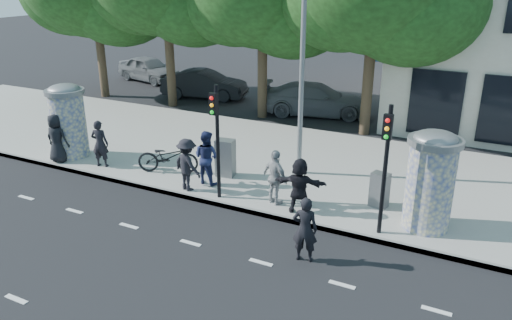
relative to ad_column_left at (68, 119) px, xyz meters
The scene contains 22 objects.
ground 8.63m from the ad_column_left, 32.01° to the right, with size 120.00×120.00×0.00m, color black.
sidewalk 7.94m from the ad_column_left, 22.62° to the left, with size 40.00×8.00×0.15m, color gray.
curb 7.41m from the ad_column_left, ahead, with size 40.00×0.10×0.16m, color slate.
lane_dash_far 7.99m from the ad_column_left, 23.29° to the right, with size 32.00×0.12×0.01m, color silver.
ad_column_left is the anchor object (origin of this frame).
ad_column_right 12.40m from the ad_column_left, ahead, with size 1.36×1.36×2.65m.
traffic_pole_near 6.67m from the ad_column_left, ahead, with size 0.22×0.31×3.40m.
traffic_pole_far 11.44m from the ad_column_left, ahead, with size 0.22×0.31×3.40m.
street_lamp 8.90m from the ad_column_left, 14.94° to the left, with size 0.25×0.93×8.00m.
ped_a 0.84m from the ad_column_left, 86.43° to the right, with size 0.84×0.55×1.73m, color black.
ped_b 1.82m from the ad_column_left, 10.49° to the right, with size 0.60×0.39×1.64m, color black.
ped_c 5.74m from the ad_column_left, ahead, with size 0.84×0.65×1.72m, color #1F264F.
ped_d 5.53m from the ad_column_left, ahead, with size 1.06×0.61×1.64m, color black.
ped_e 8.31m from the ad_column_left, ahead, with size 0.96×0.55×1.64m, color #9F9FA2.
ped_f 9.13m from the ad_column_left, ahead, with size 1.47×0.53×1.59m, color black.
man_road 10.39m from the ad_column_left, 14.02° to the right, with size 0.60×0.39×1.64m, color black.
bicycle 4.17m from the ad_column_left, ahead, with size 2.03×0.71×1.07m, color black.
cabinet_left 6.06m from the ad_column_left, ahead, with size 0.59×0.43×1.24m, color slate.
cabinet_right 11.08m from the ad_column_left, ahead, with size 0.49×0.36×1.02m, color slate.
car_left 13.77m from the ad_column_left, 116.53° to the left, with size 4.44×1.79×1.51m, color #5B6063.
car_mid 10.18m from the ad_column_left, 93.94° to the left, with size 4.54×1.58×1.50m, color black.
car_right 11.32m from the ad_column_left, 59.00° to the left, with size 5.19×2.11×1.51m, color #5A5C62.
Camera 1 is at (6.48, -7.76, 6.52)m, focal length 35.00 mm.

